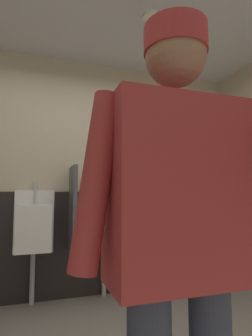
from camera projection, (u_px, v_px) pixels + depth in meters
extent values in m
cube|color=beige|center=(80.00, 174.00, 3.15)|extent=(4.43, 0.12, 2.67)
cube|color=black|center=(80.00, 243.00, 3.00)|extent=(3.83, 0.03, 1.13)
cylinder|color=white|center=(151.00, 16.00, 2.37)|extent=(0.14, 0.14, 0.03)
cube|color=white|center=(34.00, 221.00, 2.86)|extent=(0.40, 0.05, 0.65)
cube|color=white|center=(34.00, 228.00, 2.69)|extent=(0.34, 0.30, 0.45)
cylinder|color=#B7BABF|center=(35.00, 193.00, 2.88)|extent=(0.04, 0.04, 0.24)
cylinder|color=#B7BABF|center=(32.00, 276.00, 2.77)|extent=(0.05, 0.05, 0.55)
cube|color=white|center=(103.00, 219.00, 3.09)|extent=(0.40, 0.05, 0.65)
cube|color=white|center=(107.00, 225.00, 2.93)|extent=(0.34, 0.30, 0.45)
cylinder|color=#B7BABF|center=(104.00, 193.00, 3.11)|extent=(0.04, 0.04, 0.24)
cylinder|color=#B7BABF|center=(104.00, 270.00, 3.00)|extent=(0.05, 0.05, 0.55)
cube|color=#4C4C51|center=(73.00, 210.00, 2.80)|extent=(0.04, 0.40, 0.90)
cube|color=maroon|center=(178.00, 190.00, 0.91)|extent=(0.47, 0.24, 0.61)
cylinder|color=maroon|center=(96.00, 181.00, 0.83)|extent=(0.17, 0.09, 0.56)
sphere|color=#8C664C|center=(176.00, 57.00, 0.96)|extent=(0.22, 0.22, 0.22)
cylinder|color=maroon|center=(175.00, 41.00, 0.97)|extent=(0.23, 0.23, 0.10)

